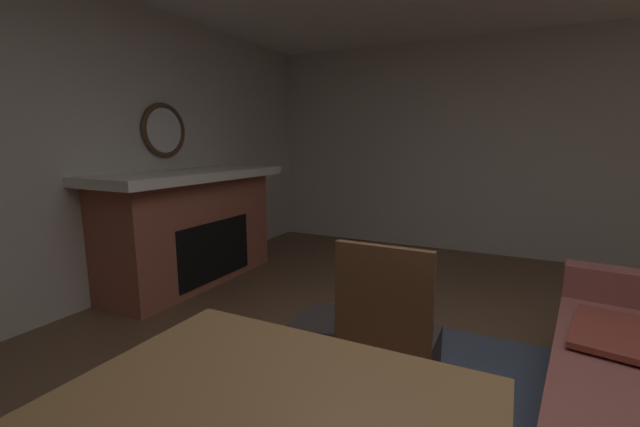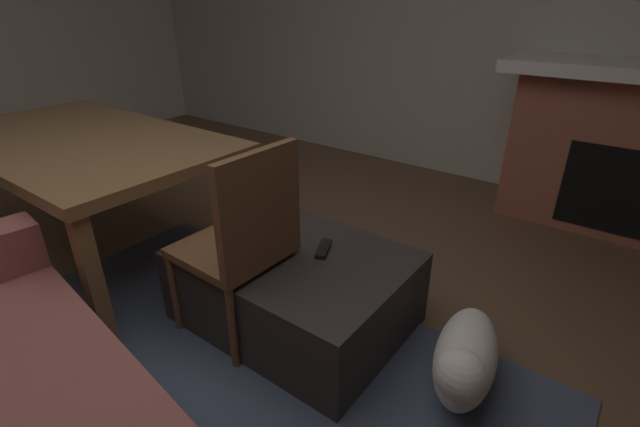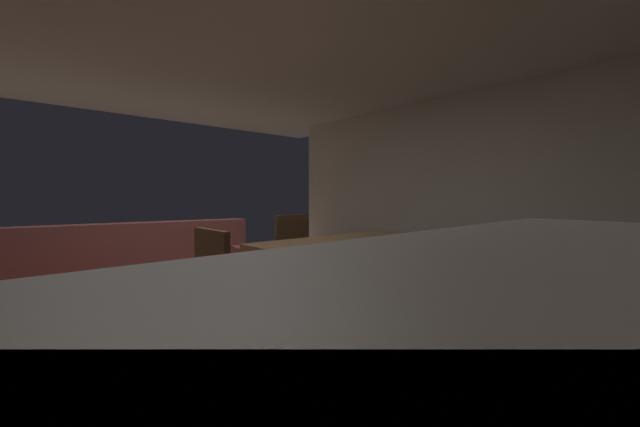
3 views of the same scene
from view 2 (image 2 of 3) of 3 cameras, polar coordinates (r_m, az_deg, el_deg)
The scene contains 8 objects.
floor at distance 2.11m, azimuth -18.42°, elevation -19.38°, with size 9.34×9.34×0.00m, color brown.
wall_back_fireplace_side at distance 4.09m, azimuth 19.21°, elevation 22.43°, with size 8.18×0.12×2.60m, color beige.
area_rug at distance 1.98m, azimuth -16.57°, elevation -22.48°, with size 2.60×2.00×0.01m, color #3D475B.
ottoman_coffee_table at distance 2.18m, azimuth -3.25°, elevation -9.40°, with size 1.04×0.77×0.38m, color #2D2826.
tv_remote at distance 2.08m, azimuth 0.43°, elevation -4.55°, with size 0.05×0.16×0.02m, color black.
dining_table at distance 2.96m, azimuth -28.39°, elevation 7.47°, with size 1.89×1.06×0.74m.
dining_chair_west at distance 1.95m, azimuth -9.63°, elevation -2.92°, with size 0.45×0.45×0.93m.
small_dog at distance 1.91m, azimuth 18.06°, elevation -17.14°, with size 0.35×0.63×0.34m.
Camera 2 is at (-1.34, 0.74, 1.45)m, focal length 25.03 mm.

